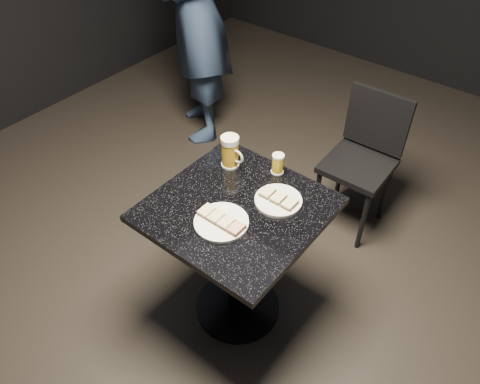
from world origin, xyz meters
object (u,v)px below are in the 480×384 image
(plate_small, at_px, (278,200))
(chair, at_px, (364,154))
(beer_mug, at_px, (230,152))
(patron, at_px, (196,9))
(table, at_px, (237,244))
(beer_tumbler, at_px, (278,164))
(plate_large, at_px, (221,222))

(plate_small, relative_size, chair, 0.24)
(beer_mug, height_order, chair, beer_mug)
(patron, relative_size, table, 2.53)
(beer_tumbler, bearing_deg, patron, 146.24)
(plate_large, xyz_separation_m, chair, (0.12, 1.11, -0.26))
(plate_small, bearing_deg, chair, 89.03)
(plate_large, xyz_separation_m, table, (-0.01, 0.12, -0.25))
(table, relative_size, chair, 0.88)
(plate_large, distance_m, chair, 1.15)
(plate_small, xyz_separation_m, patron, (-1.39, 1.01, 0.19))
(table, relative_size, beer_tumbler, 7.65)
(plate_small, xyz_separation_m, table, (-0.12, -0.13, -0.25))
(plate_large, bearing_deg, beer_tumbler, 91.44)
(plate_large, relative_size, beer_mug, 1.43)
(plate_small, distance_m, beer_mug, 0.33)
(plate_large, relative_size, chair, 0.27)
(plate_small, bearing_deg, patron, 143.95)
(beer_mug, relative_size, chair, 0.19)
(table, xyz_separation_m, beer_mug, (-0.20, 0.20, 0.32))
(patron, bearing_deg, table, -2.92)
(plate_large, distance_m, beer_mug, 0.39)
(plate_small, distance_m, patron, 1.73)
(plate_small, distance_m, beer_tumbler, 0.21)
(chair, bearing_deg, table, -97.72)
(plate_small, bearing_deg, beer_mug, 168.24)
(beer_mug, bearing_deg, table, -45.12)
(plate_small, bearing_deg, table, -131.82)
(patron, bearing_deg, beer_mug, -2.32)
(plate_large, relative_size, plate_small, 1.10)
(table, bearing_deg, beer_mug, 134.88)
(patron, xyz_separation_m, beer_mug, (1.07, -0.95, -0.12))
(beer_mug, height_order, beer_tumbler, beer_mug)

